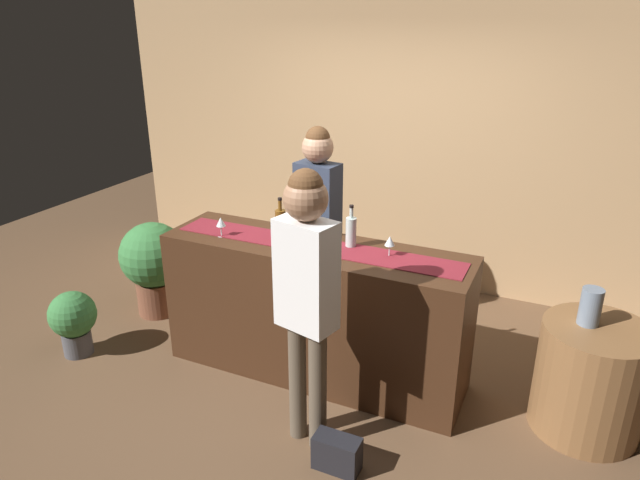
# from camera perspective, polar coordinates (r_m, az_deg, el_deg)

# --- Properties ---
(ground_plane) EXTENTS (10.00, 10.00, 0.00)m
(ground_plane) POSITION_cam_1_polar(r_m,az_deg,el_deg) (4.46, -0.51, -12.90)
(ground_plane) COLOR brown
(back_wall) EXTENTS (6.00, 0.12, 2.90)m
(back_wall) POSITION_cam_1_polar(r_m,az_deg,el_deg) (5.55, 7.99, 10.31)
(back_wall) COLOR tan
(back_wall) RESTS_ON ground
(bar_counter) EXTENTS (2.22, 0.60, 1.03)m
(bar_counter) POSITION_cam_1_polar(r_m,az_deg,el_deg) (4.18, -0.54, -7.10)
(bar_counter) COLOR #3D2314
(bar_counter) RESTS_ON ground
(counter_runner_cloth) EXTENTS (2.10, 0.28, 0.01)m
(counter_runner_cloth) POSITION_cam_1_polar(r_m,az_deg,el_deg) (3.96, -0.56, -0.53)
(counter_runner_cloth) COLOR maroon
(counter_runner_cloth) RESTS_ON bar_counter
(wine_bottle_amber) EXTENTS (0.07, 0.07, 0.30)m
(wine_bottle_amber) POSITION_cam_1_polar(r_m,az_deg,el_deg) (4.07, -3.97, 1.70)
(wine_bottle_amber) COLOR brown
(wine_bottle_amber) RESTS_ON bar_counter
(wine_bottle_green) EXTENTS (0.07, 0.07, 0.30)m
(wine_bottle_green) POSITION_cam_1_polar(r_m,az_deg,el_deg) (4.01, -1.55, 1.46)
(wine_bottle_green) COLOR #194723
(wine_bottle_green) RESTS_ON bar_counter
(wine_bottle_clear) EXTENTS (0.07, 0.07, 0.30)m
(wine_bottle_clear) POSITION_cam_1_polar(r_m,az_deg,el_deg) (3.91, 3.12, 0.88)
(wine_bottle_clear) COLOR #B2C6C1
(wine_bottle_clear) RESTS_ON bar_counter
(wine_glass_near_customer) EXTENTS (0.07, 0.07, 0.14)m
(wine_glass_near_customer) POSITION_cam_1_polar(r_m,az_deg,el_deg) (3.78, 7.00, -0.16)
(wine_glass_near_customer) COLOR silver
(wine_glass_near_customer) RESTS_ON bar_counter
(wine_glass_mid_counter) EXTENTS (0.07, 0.07, 0.14)m
(wine_glass_mid_counter) POSITION_cam_1_polar(r_m,az_deg,el_deg) (4.15, -9.90, 1.74)
(wine_glass_mid_counter) COLOR silver
(wine_glass_mid_counter) RESTS_ON bar_counter
(bartender) EXTENTS (0.36, 0.25, 1.74)m
(bartender) POSITION_cam_1_polar(r_m,az_deg,el_deg) (4.53, -0.22, 3.12)
(bartender) COLOR #26262B
(bartender) RESTS_ON ground
(customer_sipping) EXTENTS (0.38, 0.27, 1.78)m
(customer_sipping) POSITION_cam_1_polar(r_m,az_deg,el_deg) (3.24, -1.36, -4.28)
(customer_sipping) COLOR brown
(customer_sipping) RESTS_ON ground
(round_side_table) EXTENTS (0.68, 0.68, 0.74)m
(round_side_table) POSITION_cam_1_polar(r_m,az_deg,el_deg) (4.11, 25.45, -12.44)
(round_side_table) COLOR brown
(round_side_table) RESTS_ON ground
(vase_on_side_table) EXTENTS (0.13, 0.13, 0.24)m
(vase_on_side_table) POSITION_cam_1_polar(r_m,az_deg,el_deg) (3.89, 25.45, -6.05)
(vase_on_side_table) COLOR slate
(vase_on_side_table) RESTS_ON round_side_table
(potted_plant_tall) EXTENTS (0.58, 0.58, 0.85)m
(potted_plant_tall) POSITION_cam_1_polar(r_m,az_deg,el_deg) (5.23, -16.30, -2.13)
(potted_plant_tall) COLOR brown
(potted_plant_tall) RESTS_ON ground
(potted_plant_small) EXTENTS (0.36, 0.36, 0.53)m
(potted_plant_small) POSITION_cam_1_polar(r_m,az_deg,el_deg) (4.89, -23.46, -7.27)
(potted_plant_small) COLOR #4C4C51
(potted_plant_small) RESTS_ON ground
(handbag) EXTENTS (0.28, 0.14, 0.22)m
(handbag) POSITION_cam_1_polar(r_m,az_deg,el_deg) (3.60, 1.70, -20.55)
(handbag) COLOR black
(handbag) RESTS_ON ground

